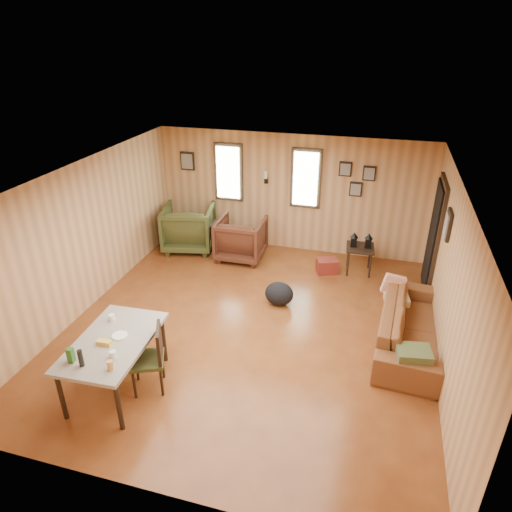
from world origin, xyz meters
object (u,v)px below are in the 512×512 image
(sofa, at_px, (413,320))
(recliner_green, at_px, (189,225))
(recliner_brown, at_px, (241,237))
(side_table, at_px, (360,246))
(end_table, at_px, (203,230))
(dining_table, at_px, (112,345))

(sofa, xyz_separation_m, recliner_green, (-4.42, 2.20, 0.08))
(recliner_brown, relative_size, side_table, 1.15)
(recliner_brown, bearing_deg, end_table, -14.13)
(sofa, xyz_separation_m, recliner_brown, (-3.23, 2.05, 0.03))
(recliner_green, bearing_deg, dining_table, 88.11)
(sofa, distance_m, dining_table, 4.16)
(sofa, bearing_deg, dining_table, 122.26)
(end_table, bearing_deg, side_table, -3.21)
(recliner_brown, xyz_separation_m, side_table, (2.34, 0.03, 0.09))
(recliner_green, distance_m, side_table, 3.53)
(recliner_brown, distance_m, recliner_green, 1.20)
(end_table, bearing_deg, recliner_green, -165.69)
(end_table, height_order, side_table, side_table)
(side_table, bearing_deg, recliner_green, 178.24)
(end_table, relative_size, side_table, 0.91)
(end_table, distance_m, dining_table, 4.26)
(sofa, bearing_deg, recliner_brown, 61.68)
(recliner_green, xyz_separation_m, dining_table, (0.76, -4.16, 0.16))
(recliner_green, height_order, dining_table, recliner_green)
(recliner_green, height_order, side_table, recliner_green)
(recliner_green, xyz_separation_m, end_table, (0.29, 0.07, -0.10))
(dining_table, bearing_deg, recliner_brown, 81.55)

